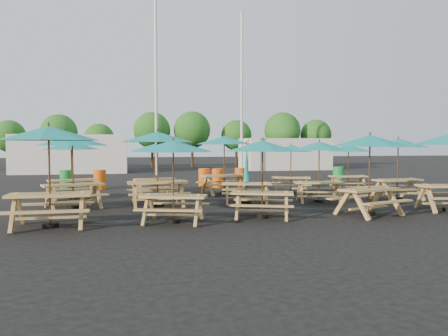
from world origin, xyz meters
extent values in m
plane|color=black|center=(0.00, 0.00, 0.00)|extent=(120.00, 120.00, 0.00)
cube|color=tan|center=(-5.73, -4.62, 0.81)|extent=(1.99, 0.79, 0.07)
cube|color=tan|center=(-5.73, -5.35, 0.50)|extent=(1.98, 0.30, 0.04)
cube|color=tan|center=(-5.74, -3.89, 0.50)|extent=(1.98, 0.30, 0.04)
cylinder|color=black|center=(-5.73, -4.62, 0.06)|extent=(0.40, 0.40, 0.11)
cylinder|color=brown|center=(-5.73, -4.62, 1.27)|extent=(0.05, 0.05, 2.53)
cone|color=teal|center=(-5.73, -4.62, 2.33)|extent=(2.45, 2.45, 0.35)
cube|color=tan|center=(-5.58, -1.33, 0.77)|extent=(2.00, 1.31, 0.06)
cube|color=tan|center=(-5.35, -1.97, 0.47)|extent=(1.84, 0.87, 0.04)
cube|color=tan|center=(-5.81, -0.69, 0.47)|extent=(1.84, 0.87, 0.04)
cylinder|color=black|center=(-5.58, -1.33, 0.05)|extent=(0.37, 0.37, 0.10)
cylinder|color=brown|center=(-5.58, -1.33, 1.19)|extent=(0.05, 0.05, 2.38)
cone|color=teal|center=(-5.58, -1.33, 2.19)|extent=(2.91, 2.91, 0.33)
cube|color=tan|center=(-5.96, 1.39, 0.71)|extent=(1.84, 1.12, 0.06)
cube|color=tan|center=(-5.79, 0.78, 0.43)|extent=(1.72, 0.71, 0.04)
cube|color=tan|center=(-6.14, 1.99, 0.43)|extent=(1.72, 0.71, 0.04)
cylinder|color=black|center=(-5.96, 1.39, 0.05)|extent=(0.34, 0.34, 0.10)
cylinder|color=brown|center=(-5.96, 1.39, 1.10)|extent=(0.04, 0.04, 2.20)
cone|color=teal|center=(-5.96, 1.39, 2.03)|extent=(2.61, 2.61, 0.31)
cube|color=tan|center=(-2.68, -4.63, 0.70)|extent=(1.83, 1.16, 0.06)
cube|color=tan|center=(-2.88, -5.23, 0.43)|extent=(1.70, 0.75, 0.04)
cube|color=tan|center=(-2.49, -4.03, 0.43)|extent=(1.70, 0.75, 0.04)
cylinder|color=black|center=(-2.68, -4.63, 0.05)|extent=(0.34, 0.34, 0.10)
cylinder|color=brown|center=(-2.68, -4.63, 1.09)|extent=(0.04, 0.04, 2.19)
cone|color=teal|center=(-2.68, -4.63, 2.02)|extent=(2.64, 2.64, 0.30)
cube|color=tan|center=(-2.89, -1.43, 0.81)|extent=(1.99, 0.83, 0.07)
cube|color=tan|center=(-2.87, -2.15, 0.49)|extent=(1.97, 0.34, 0.04)
cube|color=tan|center=(-2.92, -0.71, 0.49)|extent=(1.97, 0.34, 0.04)
cylinder|color=black|center=(-2.89, -1.43, 0.05)|extent=(0.39, 0.39, 0.11)
cylinder|color=brown|center=(-2.89, -1.43, 1.26)|extent=(0.05, 0.05, 2.51)
cone|color=teal|center=(-2.89, -1.43, 2.32)|extent=(2.49, 2.49, 0.35)
cube|color=tan|center=(-2.81, 1.53, 0.68)|extent=(1.73, 0.87, 0.06)
cube|color=tan|center=(-2.72, 0.93, 0.41)|extent=(1.67, 0.47, 0.04)
cube|color=tan|center=(-2.89, 2.13, 0.41)|extent=(1.67, 0.47, 0.04)
cylinder|color=black|center=(-2.81, 1.53, 0.05)|extent=(0.33, 0.33, 0.09)
cylinder|color=brown|center=(-2.81, 1.53, 1.06)|extent=(0.04, 0.04, 2.11)
cone|color=teal|center=(-2.81, 1.53, 1.95)|extent=(2.29, 2.29, 0.29)
cube|color=tan|center=(-0.18, -4.39, 0.71)|extent=(1.84, 1.21, 0.06)
cube|color=tan|center=(-0.39, -4.98, 0.43)|extent=(1.70, 0.81, 0.04)
cube|color=tan|center=(0.03, -3.80, 0.43)|extent=(1.70, 0.81, 0.04)
cylinder|color=black|center=(-0.18, -4.39, 0.05)|extent=(0.34, 0.34, 0.10)
cylinder|color=brown|center=(-0.18, -4.39, 1.10)|extent=(0.04, 0.04, 2.19)
cone|color=teal|center=(-0.18, -4.39, 2.02)|extent=(2.69, 2.69, 0.31)
cube|color=tan|center=(0.17, -1.40, 0.70)|extent=(1.81, 1.02, 0.06)
cube|color=tan|center=(0.03, -2.02, 0.43)|extent=(1.72, 0.60, 0.04)
cube|color=tan|center=(0.31, -0.79, 0.43)|extent=(1.72, 0.60, 0.04)
cylinder|color=black|center=(0.17, -1.40, 0.05)|extent=(0.34, 0.34, 0.09)
cylinder|color=brown|center=(0.17, -1.40, 1.09)|extent=(0.04, 0.04, 2.18)
cone|color=teal|center=(0.17, -1.40, 1.47)|extent=(0.21, 0.21, 1.42)
cube|color=tan|center=(0.03, 1.60, 0.78)|extent=(2.01, 1.09, 0.06)
cube|color=tan|center=(0.16, 0.91, 0.48)|extent=(1.92, 0.62, 0.04)
cube|color=tan|center=(-0.10, 2.28, 0.48)|extent=(1.92, 0.62, 0.04)
cylinder|color=black|center=(0.03, 1.60, 0.05)|extent=(0.38, 0.38, 0.11)
cylinder|color=brown|center=(0.03, 1.60, 1.22)|extent=(0.05, 0.05, 2.44)
cone|color=teal|center=(0.03, 1.60, 2.25)|extent=(2.74, 2.74, 0.34)
cube|color=tan|center=(2.99, -4.59, 0.76)|extent=(1.97, 1.28, 0.06)
cube|color=tan|center=(3.22, -5.23, 0.46)|extent=(1.82, 0.85, 0.04)
cube|color=tan|center=(2.77, -3.96, 0.46)|extent=(1.82, 0.85, 0.04)
cylinder|color=black|center=(2.99, -4.59, 0.05)|extent=(0.37, 0.37, 0.10)
cylinder|color=brown|center=(2.99, -4.59, 1.18)|extent=(0.05, 0.05, 2.35)
cone|color=teal|center=(2.99, -4.59, 2.17)|extent=(2.87, 2.87, 0.33)
cube|color=tan|center=(2.81, -1.55, 0.70)|extent=(1.82, 1.03, 0.06)
cube|color=tan|center=(2.67, -2.16, 0.43)|extent=(1.72, 0.61, 0.04)
cube|color=tan|center=(2.95, -0.94, 0.43)|extent=(1.72, 0.61, 0.04)
cylinder|color=black|center=(2.81, -1.55, 0.05)|extent=(0.34, 0.34, 0.10)
cylinder|color=brown|center=(2.81, -1.55, 1.09)|extent=(0.04, 0.04, 2.19)
cone|color=teal|center=(2.81, -1.55, 2.02)|extent=(2.51, 2.51, 0.30)
cube|color=tan|center=(2.87, 1.37, 0.67)|extent=(1.73, 1.10, 0.05)
cube|color=tan|center=(2.68, 0.81, 0.40)|extent=(1.61, 0.72, 0.04)
cube|color=tan|center=(3.05, 1.93, 0.40)|extent=(1.61, 0.72, 0.04)
cylinder|color=black|center=(2.87, 1.37, 0.04)|extent=(0.32, 0.32, 0.09)
cylinder|color=brown|center=(2.87, 1.37, 1.03)|extent=(0.04, 0.04, 2.07)
cone|color=teal|center=(2.87, 1.37, 1.91)|extent=(2.50, 2.50, 0.29)
cube|color=tan|center=(6.05, -3.63, 0.47)|extent=(1.90, 0.62, 0.04)
cube|color=tan|center=(5.97, -1.54, 0.74)|extent=(1.86, 0.86, 0.06)
cube|color=tan|center=(6.03, -2.19, 0.45)|extent=(1.82, 0.42, 0.04)
cube|color=tan|center=(5.91, -0.88, 0.45)|extent=(1.82, 0.42, 0.04)
cylinder|color=black|center=(5.97, -1.54, 0.05)|extent=(0.36, 0.36, 0.10)
cylinder|color=brown|center=(5.97, -1.54, 1.15)|extent=(0.04, 0.04, 2.30)
cone|color=teal|center=(5.97, -1.54, 2.12)|extent=(2.40, 2.40, 0.32)
cube|color=tan|center=(5.64, 1.59, 0.67)|extent=(1.68, 0.80, 0.05)
cube|color=tan|center=(5.57, 1.00, 0.40)|extent=(1.63, 0.40, 0.04)
cube|color=tan|center=(5.70, 2.18, 0.40)|extent=(1.63, 0.40, 0.04)
cylinder|color=black|center=(5.64, 1.59, 0.04)|extent=(0.32, 0.32, 0.09)
cylinder|color=brown|center=(5.64, 1.59, 1.03)|extent=(0.04, 0.04, 2.07)
cone|color=teal|center=(5.64, 1.59, 1.91)|extent=(2.19, 2.19, 0.29)
cylinder|color=#198A33|center=(-6.65, 4.98, 0.45)|extent=(0.56, 0.56, 0.90)
cylinder|color=#EB5C0D|center=(-5.15, 4.74, 0.45)|extent=(0.56, 0.56, 0.90)
cylinder|color=#EB5C0D|center=(-0.26, 4.86, 0.45)|extent=(0.56, 0.56, 0.90)
cylinder|color=#EB5C0D|center=(0.35, 4.55, 0.45)|extent=(0.56, 0.56, 0.90)
cylinder|color=#EB5C0D|center=(1.60, 5.00, 0.45)|extent=(0.56, 0.56, 0.90)
cylinder|color=#198A33|center=(6.94, 5.09, 0.45)|extent=(0.56, 0.56, 0.90)
cylinder|color=silver|center=(-2.00, 14.00, 6.00)|extent=(0.20, 0.20, 12.00)
cylinder|color=silver|center=(4.50, 16.00, 6.00)|extent=(0.20, 0.20, 12.00)
cube|color=silver|center=(-8.00, 18.00, 1.40)|extent=(8.00, 4.00, 2.80)
cube|color=silver|center=(9.00, 19.00, 1.30)|extent=(7.00, 4.00, 2.60)
cylinder|color=#382314|center=(-14.07, 25.25, 0.96)|extent=(0.24, 0.24, 1.92)
sphere|color=#1E5919|center=(-14.07, 25.25, 2.84)|extent=(2.80, 2.80, 2.80)
cylinder|color=#382314|center=(-9.74, 23.90, 1.07)|extent=(0.24, 0.24, 2.14)
sphere|color=#1E5919|center=(-9.74, 23.90, 3.16)|extent=(3.11, 3.11, 3.11)
cylinder|color=#382314|center=(-6.39, 23.65, 0.89)|extent=(0.24, 0.24, 1.78)
sphere|color=#1E5919|center=(-6.39, 23.65, 2.63)|extent=(2.59, 2.59, 2.59)
cylinder|color=#382314|center=(-1.75, 24.72, 1.16)|extent=(0.24, 0.24, 2.31)
sphere|color=#1E5919|center=(-1.75, 24.72, 3.41)|extent=(3.36, 3.36, 3.36)
cylinder|color=#382314|center=(1.90, 24.26, 1.17)|extent=(0.24, 0.24, 2.35)
sphere|color=#1E5919|center=(1.90, 24.26, 3.47)|extent=(3.41, 3.41, 3.41)
cylinder|color=#382314|center=(6.22, 24.67, 1.01)|extent=(0.24, 0.24, 2.02)
sphere|color=#1E5919|center=(6.22, 24.67, 2.98)|extent=(2.94, 2.94, 2.94)
cylinder|color=#382314|center=(10.23, 22.90, 1.16)|extent=(0.24, 0.24, 2.32)
sphere|color=#1E5919|center=(10.23, 22.90, 3.43)|extent=(3.38, 3.38, 3.38)
cylinder|color=#382314|center=(13.63, 22.92, 1.02)|extent=(0.24, 0.24, 2.03)
sphere|color=#1E5919|center=(13.63, 22.92, 3.00)|extent=(2.95, 2.95, 2.95)
camera|label=1|loc=(-3.79, -16.02, 2.04)|focal=35.00mm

